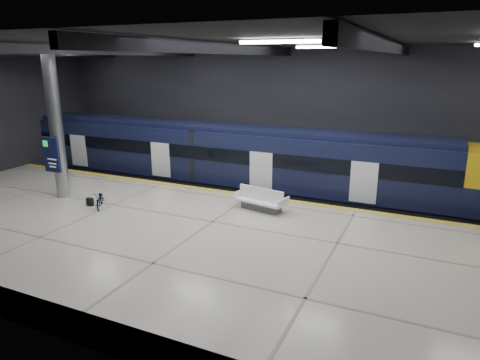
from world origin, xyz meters
The scene contains 10 objects.
ground centered at (0.00, 0.00, 0.00)m, with size 30.00×30.00×0.00m, color black.
room_shell centered at (0.00, 0.00, 5.72)m, with size 30.10×16.10×8.05m.
platform centered at (0.00, -2.50, 0.55)m, with size 30.00×11.00×1.10m, color beige.
safety_strip centered at (0.00, 2.75, 1.11)m, with size 30.00×0.40×0.01m, color gold.
rails centered at (0.00, 5.50, 0.08)m, with size 30.00×1.52×0.16m.
train centered at (-1.17, 5.50, 2.06)m, with size 29.40×2.84×3.79m.
bench centered at (1.26, 1.10, 1.45)m, with size 2.38×1.34×0.99m.
bicycle centered at (-5.27, -1.53, 1.48)m, with size 0.51×1.45×0.76m, color #99999E.
pannier_bag centered at (-5.87, -1.53, 1.28)m, with size 0.30×0.18×0.35m, color black.
info_column centered at (-8.00, -1.03, 4.46)m, with size 0.90×0.78×6.90m.
Camera 1 is at (7.68, -15.10, 7.34)m, focal length 32.00 mm.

